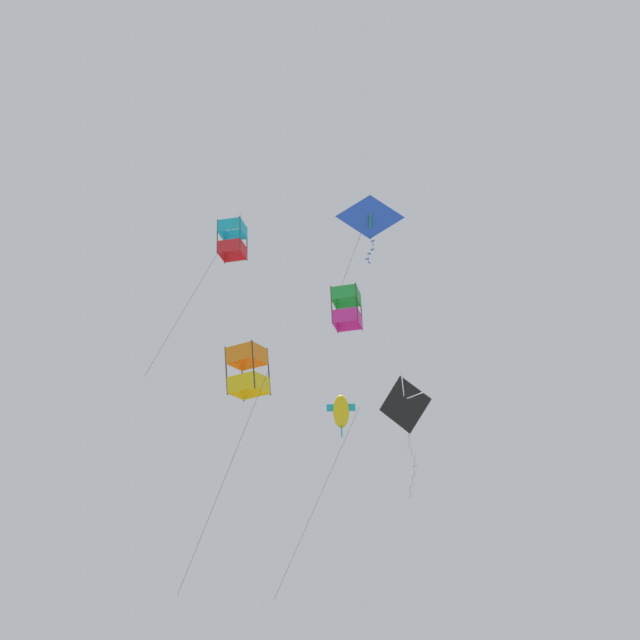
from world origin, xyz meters
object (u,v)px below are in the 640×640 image
object	(u,v)px
kite_box_low_drifter	(232,240)
kite_box_near_right	(347,308)
kite_fish_far_centre	(341,412)
kite_delta_highest	(370,218)
kite_diamond_upper_right	(405,405)
kite_box_near_left	(248,371)

from	to	relation	value
kite_box_low_drifter	kite_box_near_right	bearing A→B (deg)	-40.66
kite_box_low_drifter	kite_fish_far_centre	bearing A→B (deg)	40.04
kite_fish_far_centre	kite_delta_highest	bearing A→B (deg)	-68.57
kite_fish_far_centre	kite_diamond_upper_right	size ratio (longest dim) A/B	2.22
kite_box_low_drifter	kite_diamond_upper_right	distance (m)	14.67
kite_box_near_right	kite_diamond_upper_right	xyz separation A→B (m)	(1.42, 1.77, -3.16)
kite_box_near_left	kite_fish_far_centre	size ratio (longest dim) A/B	1.08
kite_box_near_left	kite_delta_highest	world-z (taller)	kite_delta_highest
kite_box_near_right	kite_fish_far_centre	bearing A→B (deg)	103.06
kite_box_near_left	kite_fish_far_centre	bearing A→B (deg)	78.92
kite_fish_far_centre	kite_delta_highest	xyz separation A→B (m)	(2.74, -3.43, 7.99)
kite_delta_highest	kite_box_low_drifter	distance (m)	6.73
kite_box_low_drifter	kite_box_near_left	bearing A→B (deg)	-47.24
kite_box_low_drifter	kite_delta_highest	bearing A→B (deg)	0.03
kite_delta_highest	kite_box_low_drifter	world-z (taller)	kite_box_low_drifter
kite_fish_far_centre	kite_box_low_drifter	size ratio (longest dim) A/B	1.04
kite_box_near_left	kite_box_low_drifter	world-z (taller)	kite_box_low_drifter
kite_delta_highest	kite_box_low_drifter	size ratio (longest dim) A/B	0.57
kite_box_near_right	kite_box_near_left	bearing A→B (deg)	143.59
kite_fish_far_centre	kite_box_near_right	size ratio (longest dim) A/B	5.89
kite_diamond_upper_right	kite_box_low_drifter	bearing A→B (deg)	155.25
kite_box_low_drifter	kite_diamond_upper_right	size ratio (longest dim) A/B	2.14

